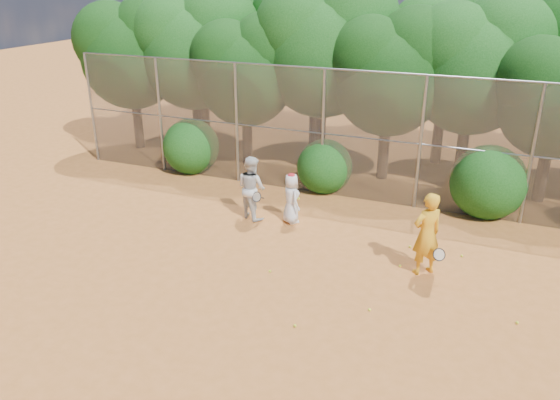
% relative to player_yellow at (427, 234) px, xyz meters
% --- Properties ---
extents(ground, '(80.00, 80.00, 0.00)m').
position_rel_player_yellow_xyz_m(ground, '(-2.87, -2.08, -1.02)').
color(ground, '#AB5E26').
rests_on(ground, ground).
extents(fence_back, '(20.05, 0.09, 4.03)m').
position_rel_player_yellow_xyz_m(fence_back, '(-2.99, 3.92, 1.03)').
color(fence_back, gray).
rests_on(fence_back, ground).
extents(tree_0, '(4.38, 3.81, 6.00)m').
position_rel_player_yellow_xyz_m(tree_0, '(-12.31, 5.96, 2.91)').
color(tree_0, black).
rests_on(tree_0, ground).
extents(tree_1, '(4.64, 4.03, 6.35)m').
position_rel_player_yellow_xyz_m(tree_1, '(-9.81, 6.46, 3.14)').
color(tree_1, black).
rests_on(tree_1, ground).
extents(tree_2, '(3.99, 3.47, 5.47)m').
position_rel_player_yellow_xyz_m(tree_2, '(-7.32, 5.76, 2.56)').
color(tree_2, black).
rests_on(tree_2, ground).
extents(tree_3, '(4.89, 4.26, 6.70)m').
position_rel_player_yellow_xyz_m(tree_3, '(-4.80, 6.76, 3.37)').
color(tree_3, black).
rests_on(tree_3, ground).
extents(tree_4, '(4.19, 3.64, 5.73)m').
position_rel_player_yellow_xyz_m(tree_4, '(-2.31, 6.16, 2.74)').
color(tree_4, black).
rests_on(tree_4, ground).
extents(tree_5, '(4.51, 3.92, 6.17)m').
position_rel_player_yellow_xyz_m(tree_5, '(0.19, 6.96, 3.03)').
color(tree_5, black).
rests_on(tree_5, ground).
extents(tree_6, '(3.86, 3.36, 5.29)m').
position_rel_player_yellow_xyz_m(tree_6, '(2.68, 5.95, 2.45)').
color(tree_6, black).
rests_on(tree_6, ground).
extents(tree_9, '(4.83, 4.20, 6.62)m').
position_rel_player_yellow_xyz_m(tree_9, '(-10.81, 8.76, 3.32)').
color(tree_9, black).
rests_on(tree_9, ground).
extents(tree_10, '(5.15, 4.48, 7.06)m').
position_rel_player_yellow_xyz_m(tree_10, '(-5.80, 8.97, 3.61)').
color(tree_10, black).
rests_on(tree_10, ground).
extents(tree_11, '(4.64, 4.03, 6.35)m').
position_rel_player_yellow_xyz_m(tree_11, '(-0.81, 8.56, 3.14)').
color(tree_11, black).
rests_on(tree_11, ground).
extents(bush_0, '(2.00, 2.00, 2.00)m').
position_rel_player_yellow_xyz_m(bush_0, '(-8.87, 4.22, -0.02)').
color(bush_0, '#114611').
rests_on(bush_0, ground).
extents(bush_1, '(1.80, 1.80, 1.80)m').
position_rel_player_yellow_xyz_m(bush_1, '(-3.87, 4.22, -0.12)').
color(bush_1, '#114611').
rests_on(bush_1, ground).
extents(bush_2, '(2.20, 2.20, 2.20)m').
position_rel_player_yellow_xyz_m(bush_2, '(1.13, 4.22, 0.08)').
color(bush_2, '#114611').
rests_on(bush_2, ground).
extents(player_yellow, '(0.96, 0.87, 2.04)m').
position_rel_player_yellow_xyz_m(player_yellow, '(0.00, 0.00, 0.00)').
color(player_yellow, gold).
rests_on(player_yellow, ground).
extents(player_teen, '(0.83, 0.83, 1.48)m').
position_rel_player_yellow_xyz_m(player_teen, '(-3.96, 1.48, -0.28)').
color(player_teen, silver).
rests_on(player_teen, ground).
extents(player_white, '(1.12, 1.02, 1.86)m').
position_rel_player_yellow_xyz_m(player_white, '(-5.13, 1.34, -0.09)').
color(player_white, silver).
rests_on(player_white, ground).
extents(ball_0, '(0.07, 0.07, 0.07)m').
position_rel_player_yellow_xyz_m(ball_0, '(-0.78, -2.08, -0.99)').
color(ball_0, '#CDD326').
rests_on(ball_0, ground).
extents(ball_1, '(0.07, 0.07, 0.07)m').
position_rel_player_yellow_xyz_m(ball_1, '(-0.50, 1.15, -0.99)').
color(ball_1, '#CDD326').
rests_on(ball_1, ground).
extents(ball_2, '(0.07, 0.07, 0.07)m').
position_rel_player_yellow_xyz_m(ball_2, '(-2.04, -3.21, -0.99)').
color(ball_2, '#CDD326').
rests_on(ball_2, ground).
extents(ball_3, '(0.07, 0.07, 0.07)m').
position_rel_player_yellow_xyz_m(ball_3, '(2.12, -1.38, -0.99)').
color(ball_3, '#CDD326').
rests_on(ball_3, ground).
extents(ball_4, '(0.07, 0.07, 0.07)m').
position_rel_player_yellow_xyz_m(ball_4, '(-3.38, -1.40, -0.99)').
color(ball_4, '#CDD326').
rests_on(ball_4, ground).
extents(ball_5, '(0.07, 0.07, 0.07)m').
position_rel_player_yellow_xyz_m(ball_5, '(0.80, 1.15, -0.99)').
color(ball_5, '#CDD326').
rests_on(ball_5, ground).
extents(ball_6, '(0.07, 0.07, 0.07)m').
position_rel_player_yellow_xyz_m(ball_6, '(-0.54, 0.05, -0.99)').
color(ball_6, '#CDD326').
rests_on(ball_6, ground).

